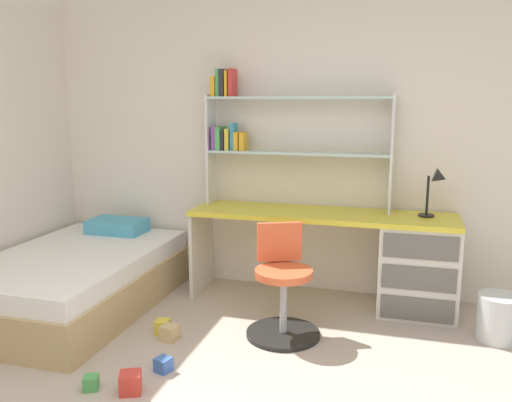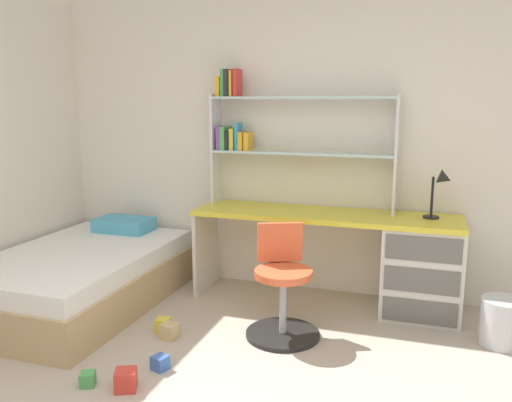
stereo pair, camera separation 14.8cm
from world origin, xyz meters
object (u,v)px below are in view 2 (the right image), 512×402
at_px(bed_platform, 80,277).
at_px(toy_block_green_2, 88,379).
at_px(bookshelf_hutch, 276,128).
at_px(toy_block_yellow_3, 163,325).
at_px(desk_lamp, 441,186).
at_px(toy_block_red_0, 126,380).
at_px(toy_block_blue_4, 160,363).
at_px(swivel_chair, 282,293).
at_px(waste_bin, 503,322).
at_px(desk, 396,260).
at_px(toy_block_natural_1, 169,331).

bearing_deg(bed_platform, toy_block_green_2, -52.14).
height_order(bookshelf_hutch, toy_block_yellow_3, bookshelf_hutch).
xyz_separation_m(bed_platform, toy_block_green_2, (0.82, -1.06, -0.18)).
relative_size(desk_lamp, toy_block_green_2, 4.62).
relative_size(toy_block_red_0, toy_block_yellow_3, 1.21).
bearing_deg(toy_block_red_0, bookshelf_hutch, 79.08).
distance_m(desk_lamp, toy_block_green_2, 2.75).
relative_size(toy_block_yellow_3, toy_block_blue_4, 1.12).
bearing_deg(toy_block_green_2, bed_platform, 127.86).
xyz_separation_m(desk_lamp, toy_block_blue_4, (-1.59, -1.44, -0.96)).
height_order(desk_lamp, swivel_chair, desk_lamp).
height_order(desk_lamp, toy_block_blue_4, desk_lamp).
distance_m(waste_bin, toy_block_yellow_3, 2.34).
distance_m(desk, toy_block_yellow_3, 1.83).
bearing_deg(desk, toy_block_blue_4, -132.78).
distance_m(waste_bin, toy_block_natural_1, 2.27).
xyz_separation_m(bed_platform, waste_bin, (3.16, 0.27, -0.06)).
distance_m(bookshelf_hutch, toy_block_yellow_3, 1.80).
xyz_separation_m(bookshelf_hutch, desk_lamp, (1.32, -0.12, -0.40)).
height_order(desk, bookshelf_hutch, bookshelf_hutch).
bearing_deg(toy_block_red_0, desk_lamp, 45.52).
distance_m(bookshelf_hutch, waste_bin, 2.22).
xyz_separation_m(toy_block_yellow_3, toy_block_blue_4, (0.24, -0.49, -0.01)).
bearing_deg(swivel_chair, bed_platform, 178.50).
distance_m(desk, bed_platform, 2.52).
bearing_deg(swivel_chair, toy_block_red_0, -123.78).
height_order(bookshelf_hutch, bed_platform, bookshelf_hutch).
bearing_deg(waste_bin, swivel_chair, -167.64).
bearing_deg(bed_platform, desk, 14.84).
bearing_deg(toy_block_blue_4, toy_block_yellow_3, 116.24).
height_order(swivel_chair, toy_block_natural_1, swivel_chair).
relative_size(swivel_chair, toy_block_blue_4, 8.81).
xyz_separation_m(desk, toy_block_blue_4, (-1.30, -1.40, -0.37)).
bearing_deg(desk, toy_block_natural_1, -145.36).
distance_m(toy_block_natural_1, toy_block_yellow_3, 0.13).
relative_size(desk, bookshelf_hutch, 1.37).
bearing_deg(waste_bin, toy_block_natural_1, -163.90).
relative_size(swivel_chair, toy_block_green_2, 9.36).
bearing_deg(waste_bin, bookshelf_hutch, 163.30).
bearing_deg(bed_platform, desk_lamp, 13.95).
height_order(bookshelf_hutch, desk_lamp, bookshelf_hutch).
relative_size(desk, toy_block_red_0, 17.78).
bearing_deg(toy_block_red_0, toy_block_green_2, -171.62).
height_order(toy_block_red_0, toy_block_blue_4, toy_block_red_0).
relative_size(desk_lamp, waste_bin, 1.20).
xyz_separation_m(toy_block_natural_1, toy_block_yellow_3, (-0.09, 0.09, -0.00)).
xyz_separation_m(toy_block_green_2, toy_block_yellow_3, (0.07, 0.79, 0.01)).
bearing_deg(toy_block_natural_1, bookshelf_hutch, 69.81).
bearing_deg(bookshelf_hutch, desk, -8.72).
relative_size(toy_block_green_2, toy_block_yellow_3, 0.84).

